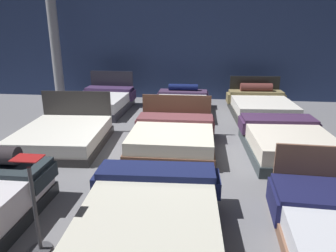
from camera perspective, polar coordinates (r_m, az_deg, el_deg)
The scene contains 11 objects.
ground_plane at distance 6.13m, azimuth 0.52°, elevation -4.69°, with size 18.00×18.00×0.02m, color slate.
showroom_back_wall at distance 10.39m, azimuth 3.32°, elevation 14.54°, with size 18.00×0.06×3.50m, color navy.
bed_1 at distance 3.67m, azimuth -3.18°, elevation -16.69°, with size 1.67×2.01×0.57m.
bed_3 at distance 6.67m, azimuth -18.59°, elevation -1.77°, with size 1.76×2.07×0.94m.
bed_4 at distance 6.16m, azimuth 0.88°, elevation -2.07°, with size 1.66×1.94×0.90m.
bed_5 at distance 6.32m, azimuth 20.89°, elevation -2.73°, with size 1.62×2.18×0.54m.
bed_6 at distance 9.15m, azimuth -11.89°, elevation 4.27°, with size 1.55×2.14×1.01m.
bed_7 at distance 8.73m, azimuth 2.50°, elevation 3.86°, with size 1.50×2.13×0.69m.
bed_8 at distance 8.98m, azimuth 16.52°, elevation 3.61°, with size 1.73×2.21×0.91m.
price_sign at distance 3.69m, azimuth -22.94°, elevation -14.90°, with size 0.28×0.24×1.09m.
support_pillar at distance 10.59m, azimuth -19.86°, elevation 13.61°, with size 0.30×0.30×3.50m, color #99999E.
Camera 1 is at (0.58, -5.63, 2.33)m, focal length 33.41 mm.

